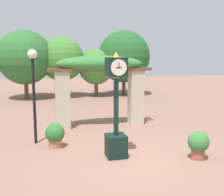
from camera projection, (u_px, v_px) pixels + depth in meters
ground_plane at (128, 158)px, 8.50m from camera, size 60.00×60.00×0.00m
pedestal_clock at (116, 111)px, 8.41m from camera, size 0.59×0.61×3.19m
pergola at (100, 76)px, 11.99m from camera, size 4.43×1.19×3.07m
potted_plant_near_left at (55, 135)px, 9.42m from camera, size 0.65×0.65×0.83m
potted_plant_near_right at (198, 144)px, 8.37m from camera, size 0.64×0.64×0.85m
lamp_post at (33, 77)px, 9.61m from camera, size 0.32×0.32×3.29m
tree_line at (78, 58)px, 20.62m from camera, size 11.20×4.15×4.96m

